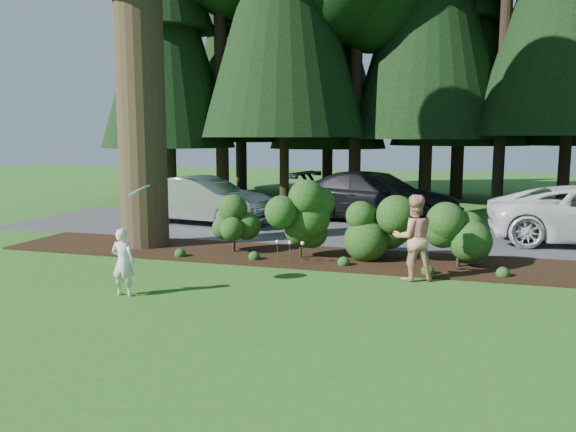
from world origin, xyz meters
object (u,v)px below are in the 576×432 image
object	(u,v)px
car_dark_suv	(377,197)
adult	(413,238)
car_silver_wagon	(203,200)
child	(123,262)
frisbee	(139,190)

from	to	relation	value
car_dark_suv	adult	xyz separation A→B (m)	(1.77, -7.76, 0.01)
car_silver_wagon	adult	distance (m)	9.18
car_dark_suv	child	bearing A→B (deg)	173.36
adult	frisbee	distance (m)	5.49
car_dark_suv	adult	bearing A→B (deg)	-156.47
car_silver_wagon	adult	xyz separation A→B (m)	(7.27, -5.60, 0.07)
car_silver_wagon	car_dark_suv	xyz separation A→B (m)	(5.50, 2.16, 0.06)
car_silver_wagon	frisbee	xyz separation A→B (m)	(2.38, -7.88, 1.11)
car_dark_suv	child	size ratio (longest dim) A/B	4.61
car_dark_suv	adult	distance (m)	7.96
car_silver_wagon	frisbee	bearing A→B (deg)	-154.65
frisbee	car_dark_suv	bearing A→B (deg)	72.75
car_dark_suv	frisbee	xyz separation A→B (m)	(-3.12, -10.04, 1.05)
child	adult	xyz separation A→B (m)	(5.03, 2.68, 0.25)
child	frisbee	xyz separation A→B (m)	(0.14, 0.40, 1.30)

